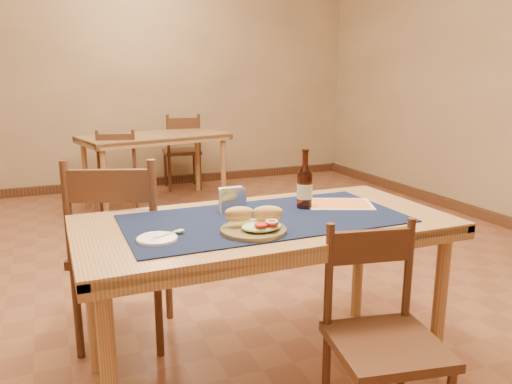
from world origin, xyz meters
name	(u,v)px	position (x,y,z in m)	size (l,w,h in m)	color
room	(207,68)	(0.00, 0.00, 1.40)	(6.04, 7.04, 2.84)	brown
main_table	(265,237)	(0.00, -0.80, 0.67)	(1.60, 0.80, 0.75)	#A67F4E
placemat	(265,219)	(0.00, -0.80, 0.75)	(1.20, 0.60, 0.01)	#0F1838
baseboard	(212,295)	(0.00, 0.00, 0.05)	(6.00, 7.00, 0.10)	#4A2C1A
back_table	(155,142)	(0.20, 2.54, 0.67)	(1.61, 1.05, 0.75)	#A67F4E
chair_main_far	(121,248)	(-0.55, -0.25, 0.51)	(0.58, 0.58, 0.99)	#4A2C1A
chair_main_near	(382,335)	(0.23, -1.35, 0.43)	(0.45, 0.45, 0.83)	#4A2C1A
chair_back_near	(116,174)	(-0.27, 2.09, 0.44)	(0.47, 0.47, 0.85)	#4A2C1A
chair_back_far	(182,150)	(0.65, 3.14, 0.48)	(0.46, 0.46, 0.91)	#4A2C1A
sandwich_plate	(255,225)	(-0.12, -0.97, 0.78)	(0.26, 0.26, 0.10)	brown
side_plate	(157,238)	(-0.49, -0.92, 0.76)	(0.15, 0.15, 0.01)	white
fork	(171,233)	(-0.44, -0.89, 0.77)	(0.14, 0.07, 0.00)	#86DD79
beer_bottle	(305,186)	(0.24, -0.71, 0.86)	(0.07, 0.07, 0.27)	#4C1B0D
napkin_holder	(233,200)	(-0.09, -0.65, 0.81)	(0.13, 0.05, 0.11)	silver
menu_card	(340,204)	(0.43, -0.73, 0.76)	(0.36, 0.32, 0.01)	beige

